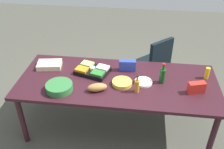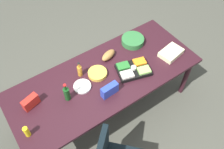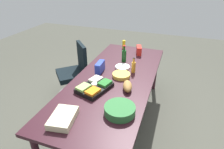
{
  "view_description": "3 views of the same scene",
  "coord_description": "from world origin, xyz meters",
  "px_view_note": "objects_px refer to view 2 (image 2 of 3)",
  "views": [
    {
      "loc": [
        0.26,
        -2.6,
        2.65
      ],
      "look_at": [
        -0.08,
        0.09,
        0.82
      ],
      "focal_mm": 40.34,
      "sensor_mm": 36.0,
      "label": 1
    },
    {
      "loc": [
        1.01,
        1.62,
        3.23
      ],
      "look_at": [
        -0.07,
        0.06,
        0.84
      ],
      "focal_mm": 38.34,
      "sensor_mm": 36.0,
      "label": 2
    },
    {
      "loc": [
        -2.14,
        -0.72,
        2.1
      ],
      "look_at": [
        0.04,
        0.05,
        0.82
      ],
      "focal_mm": 30.41,
      "sensor_mm": 36.0,
      "label": 3
    }
  ],
  "objects_px": {
    "sheet_cake": "(171,53)",
    "wine_bottle": "(67,93)",
    "chip_bowl": "(98,73)",
    "dressing_bottle": "(80,70)",
    "chip_bag_red": "(31,102)",
    "bread_loaf": "(108,55)",
    "chip_bag_blue": "(110,90)",
    "paper_plate_stack": "(82,86)",
    "veggie_tray": "(133,69)",
    "salad_bowl": "(133,41)",
    "mustard_bottle": "(27,132)",
    "conference_table": "(105,79)"
  },
  "relations": [
    {
      "from": "chip_bag_blue",
      "to": "chip_bowl",
      "type": "height_order",
      "value": "chip_bag_blue"
    },
    {
      "from": "conference_table",
      "to": "dressing_bottle",
      "type": "relative_size",
      "value": 10.96
    },
    {
      "from": "veggie_tray",
      "to": "chip_bag_red",
      "type": "distance_m",
      "value": 1.33
    },
    {
      "from": "dressing_bottle",
      "to": "chip_bag_red",
      "type": "distance_m",
      "value": 0.7
    },
    {
      "from": "paper_plate_stack",
      "to": "salad_bowl",
      "type": "distance_m",
      "value": 1.04
    },
    {
      "from": "veggie_tray",
      "to": "chip_bag_red",
      "type": "bearing_deg",
      "value": -11.72
    },
    {
      "from": "chip_bag_blue",
      "to": "paper_plate_stack",
      "type": "bearing_deg",
      "value": -50.61
    },
    {
      "from": "sheet_cake",
      "to": "chip_bag_blue",
      "type": "height_order",
      "value": "chip_bag_blue"
    },
    {
      "from": "dressing_bottle",
      "to": "chip_bowl",
      "type": "height_order",
      "value": "dressing_bottle"
    },
    {
      "from": "bread_loaf",
      "to": "wine_bottle",
      "type": "bearing_deg",
      "value": 19.39
    },
    {
      "from": "veggie_tray",
      "to": "sheet_cake",
      "type": "height_order",
      "value": "veggie_tray"
    },
    {
      "from": "conference_table",
      "to": "sheet_cake",
      "type": "height_order",
      "value": "sheet_cake"
    },
    {
      "from": "paper_plate_stack",
      "to": "mustard_bottle",
      "type": "bearing_deg",
      "value": 15.08
    },
    {
      "from": "sheet_cake",
      "to": "salad_bowl",
      "type": "relative_size",
      "value": 0.99
    },
    {
      "from": "sheet_cake",
      "to": "chip_bowl",
      "type": "relative_size",
      "value": 1.3
    },
    {
      "from": "dressing_bottle",
      "to": "chip_bag_blue",
      "type": "distance_m",
      "value": 0.48
    },
    {
      "from": "bread_loaf",
      "to": "chip_bowl",
      "type": "relative_size",
      "value": 0.97
    },
    {
      "from": "chip_bag_blue",
      "to": "salad_bowl",
      "type": "bearing_deg",
      "value": -145.0
    },
    {
      "from": "bread_loaf",
      "to": "chip_bowl",
      "type": "height_order",
      "value": "bread_loaf"
    },
    {
      "from": "paper_plate_stack",
      "to": "salad_bowl",
      "type": "bearing_deg",
      "value": -164.86
    },
    {
      "from": "sheet_cake",
      "to": "wine_bottle",
      "type": "height_order",
      "value": "wine_bottle"
    },
    {
      "from": "chip_bag_red",
      "to": "wine_bottle",
      "type": "distance_m",
      "value": 0.43
    },
    {
      "from": "sheet_cake",
      "to": "salad_bowl",
      "type": "distance_m",
      "value": 0.57
    },
    {
      "from": "veggie_tray",
      "to": "conference_table",
      "type": "bearing_deg",
      "value": -21.88
    },
    {
      "from": "salad_bowl",
      "to": "chip_bag_blue",
      "type": "bearing_deg",
      "value": 35.0
    },
    {
      "from": "conference_table",
      "to": "salad_bowl",
      "type": "bearing_deg",
      "value": -156.92
    },
    {
      "from": "dressing_bottle",
      "to": "chip_bag_blue",
      "type": "bearing_deg",
      "value": 107.78
    },
    {
      "from": "chip_bag_red",
      "to": "chip_bag_blue",
      "type": "relative_size",
      "value": 0.91
    },
    {
      "from": "paper_plate_stack",
      "to": "bread_loaf",
      "type": "bearing_deg",
      "value": -157.46
    },
    {
      "from": "chip_bag_blue",
      "to": "salad_bowl",
      "type": "height_order",
      "value": "chip_bag_blue"
    },
    {
      "from": "dressing_bottle",
      "to": "paper_plate_stack",
      "type": "relative_size",
      "value": 1.05
    },
    {
      "from": "chip_bag_red",
      "to": "salad_bowl",
      "type": "distance_m",
      "value": 1.63
    },
    {
      "from": "chip_bag_blue",
      "to": "wine_bottle",
      "type": "bearing_deg",
      "value": -26.81
    },
    {
      "from": "conference_table",
      "to": "chip_bag_red",
      "type": "xyz_separation_m",
      "value": [
        0.95,
        -0.13,
        0.14
      ]
    },
    {
      "from": "wine_bottle",
      "to": "veggie_tray",
      "type": "bearing_deg",
      "value": 172.92
    },
    {
      "from": "dressing_bottle",
      "to": "chip_bag_blue",
      "type": "height_order",
      "value": "dressing_bottle"
    },
    {
      "from": "salad_bowl",
      "to": "dressing_bottle",
      "type": "bearing_deg",
      "value": 5.3
    },
    {
      "from": "veggie_tray",
      "to": "bread_loaf",
      "type": "xyz_separation_m",
      "value": [
        0.13,
        -0.38,
        0.01
      ]
    },
    {
      "from": "bread_loaf",
      "to": "chip_bag_red",
      "type": "xyz_separation_m",
      "value": [
        1.17,
        0.12,
        0.02
      ]
    },
    {
      "from": "salad_bowl",
      "to": "bread_loaf",
      "type": "bearing_deg",
      "value": 5.51
    },
    {
      "from": "bread_loaf",
      "to": "paper_plate_stack",
      "type": "relative_size",
      "value": 1.09
    },
    {
      "from": "chip_bowl",
      "to": "conference_table",
      "type": "bearing_deg",
      "value": 129.0
    },
    {
      "from": "sheet_cake",
      "to": "chip_bag_red",
      "type": "bearing_deg",
      "value": -9.81
    },
    {
      "from": "dressing_bottle",
      "to": "salad_bowl",
      "type": "distance_m",
      "value": 0.93
    },
    {
      "from": "sheet_cake",
      "to": "paper_plate_stack",
      "type": "xyz_separation_m",
      "value": [
        1.29,
        -0.22,
        -0.02
      ]
    },
    {
      "from": "conference_table",
      "to": "chip_bag_red",
      "type": "relative_size",
      "value": 12.65
    },
    {
      "from": "bread_loaf",
      "to": "salad_bowl",
      "type": "distance_m",
      "value": 0.46
    },
    {
      "from": "chip_bowl",
      "to": "chip_bag_red",
      "type": "bearing_deg",
      "value": -3.25
    },
    {
      "from": "chip_bowl",
      "to": "wine_bottle",
      "type": "relative_size",
      "value": 0.9
    },
    {
      "from": "chip_bag_red",
      "to": "paper_plate_stack",
      "type": "height_order",
      "value": "chip_bag_red"
    }
  ]
}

